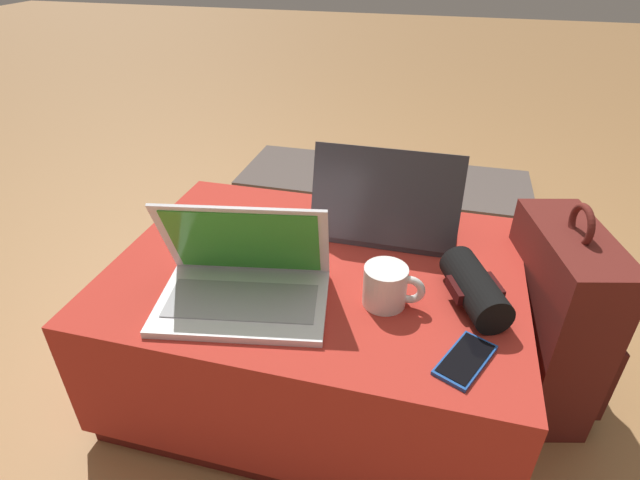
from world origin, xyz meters
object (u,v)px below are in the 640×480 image
at_px(cell_phone, 465,360).
at_px(coffee_mug, 387,286).
at_px(laptop_near, 243,281).
at_px(wrist_brace, 475,288).
at_px(backpack, 554,322).
at_px(laptop_far, 386,215).

distance_m(cell_phone, coffee_mug, 0.22).
bearing_deg(cell_phone, laptop_near, 16.58).
distance_m(wrist_brace, coffee_mug, 0.19).
bearing_deg(backpack, wrist_brace, 111.37).
height_order(laptop_far, coffee_mug, laptop_far).
xyz_separation_m(cell_phone, wrist_brace, (0.01, 0.18, 0.04)).
relative_size(backpack, wrist_brace, 2.55).
height_order(laptop_near, coffee_mug, laptop_near).
height_order(cell_phone, coffee_mug, coffee_mug).
xyz_separation_m(laptop_far, wrist_brace, (0.23, -0.26, -0.01)).
height_order(laptop_far, wrist_brace, laptop_far).
bearing_deg(laptop_far, laptop_near, 54.73).
height_order(laptop_near, wrist_brace, laptop_near).
xyz_separation_m(laptop_far, coffee_mug, (0.05, -0.30, -0.01)).
distance_m(laptop_far, coffee_mug, 0.31).
bearing_deg(cell_phone, coffee_mug, -13.00).
relative_size(laptop_far, backpack, 0.65).
bearing_deg(cell_phone, wrist_brace, -68.38).
distance_m(laptop_near, laptop_far, 0.45).
relative_size(laptop_far, cell_phone, 2.35).
relative_size(laptop_near, wrist_brace, 1.80).
bearing_deg(coffee_mug, backpack, 26.95).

